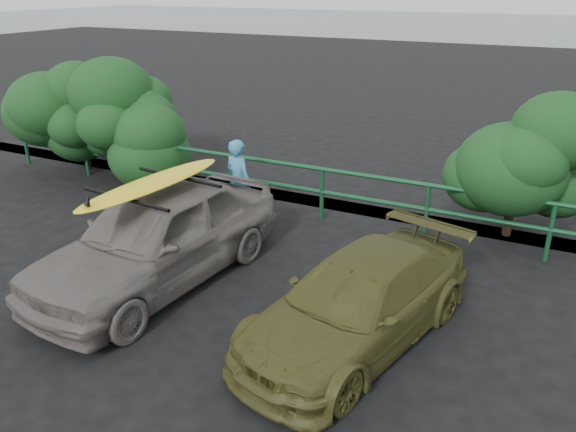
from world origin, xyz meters
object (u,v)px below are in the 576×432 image
at_px(olive_vehicle, 358,302).
at_px(man, 239,182).
at_px(sedan, 158,236).
at_px(guardrail, 275,186).
at_px(surfboard, 153,183).

bearing_deg(olive_vehicle, man, 156.50).
bearing_deg(man, sedan, 108.72).
xyz_separation_m(guardrail, man, (-0.32, -0.86, 0.29)).
distance_m(man, surfboard, 2.56).
relative_size(sedan, olive_vehicle, 1.14).
bearing_deg(guardrail, surfboard, -94.37).
xyz_separation_m(sedan, surfboard, (0.00, 0.00, 0.84)).
bearing_deg(surfboard, man, 97.29).
bearing_deg(sedan, olive_vehicle, 3.24).
height_order(guardrail, olive_vehicle, olive_vehicle).
bearing_deg(olive_vehicle, surfboard, -167.73).
bearing_deg(sedan, guardrail, 91.40).
relative_size(olive_vehicle, surfboard, 1.39).
distance_m(olive_vehicle, surfboard, 3.37).
bearing_deg(surfboard, guardrail, 91.40).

